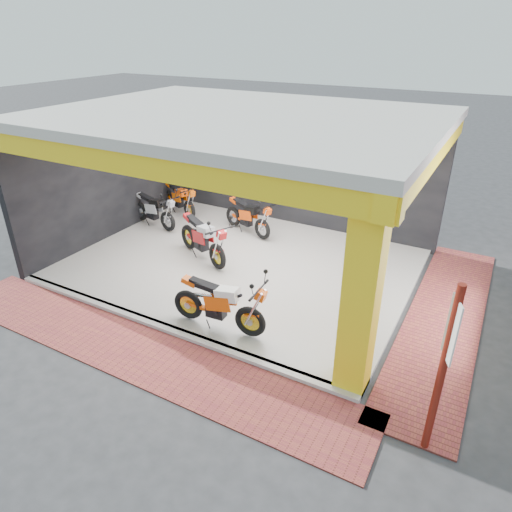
{
  "coord_description": "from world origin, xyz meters",
  "views": [
    {
      "loc": [
        5.17,
        -6.57,
        5.33
      ],
      "look_at": [
        0.92,
        1.11,
        0.9
      ],
      "focal_mm": 32.0,
      "sensor_mm": 36.0,
      "label": 1
    }
  ],
  "objects": [
    {
      "name": "ground",
      "position": [
        0.0,
        0.0,
        0.0
      ],
      "size": [
        80.0,
        80.0,
        0.0
      ],
      "primitive_type": "plane",
      "color": "#2D2D30",
      "rests_on": "ground"
    },
    {
      "name": "showroom_floor",
      "position": [
        0.0,
        2.0,
        0.05
      ],
      "size": [
        8.0,
        6.0,
        0.1
      ],
      "primitive_type": "cube",
      "color": "silver",
      "rests_on": "ground"
    },
    {
      "name": "showroom_ceiling",
      "position": [
        0.0,
        2.0,
        3.6
      ],
      "size": [
        8.4,
        6.4,
        0.2
      ],
      "primitive_type": "cube",
      "color": "beige",
      "rests_on": "corner_column"
    },
    {
      "name": "back_wall",
      "position": [
        0.0,
        5.1,
        1.75
      ],
      "size": [
        8.2,
        0.2,
        3.5
      ],
      "primitive_type": "cube",
      "color": "black",
      "rests_on": "ground"
    },
    {
      "name": "left_wall",
      "position": [
        -4.1,
        2.0,
        1.75
      ],
      "size": [
        0.2,
        6.2,
        3.5
      ],
      "primitive_type": "cube",
      "color": "black",
      "rests_on": "ground"
    },
    {
      "name": "corner_column",
      "position": [
        3.75,
        -0.75,
        1.75
      ],
      "size": [
        0.5,
        0.5,
        3.5
      ],
      "primitive_type": "cube",
      "color": "yellow",
      "rests_on": "ground"
    },
    {
      "name": "header_beam_front",
      "position": [
        0.0,
        -1.0,
        3.3
      ],
      "size": [
        8.4,
        0.3,
        0.4
      ],
      "primitive_type": "cube",
      "color": "yellow",
      "rests_on": "corner_column"
    },
    {
      "name": "header_beam_right",
      "position": [
        4.0,
        2.0,
        3.3
      ],
      "size": [
        0.3,
        6.4,
        0.4
      ],
      "primitive_type": "cube",
      "color": "yellow",
      "rests_on": "corner_column"
    },
    {
      "name": "floor_kerb",
      "position": [
        0.0,
        -1.02,
        0.05
      ],
      "size": [
        8.0,
        0.2,
        0.1
      ],
      "primitive_type": "cube",
      "color": "silver",
      "rests_on": "ground"
    },
    {
      "name": "paver_front",
      "position": [
        0.0,
        -1.8,
        0.01
      ],
      "size": [
        9.0,
        1.4,
        0.03
      ],
      "primitive_type": "cube",
      "color": "#953C31",
      "rests_on": "ground"
    },
    {
      "name": "paver_right",
      "position": [
        4.8,
        2.0,
        0.01
      ],
      "size": [
        1.4,
        7.0,
        0.03
      ],
      "primitive_type": "cube",
      "color": "#953C31",
      "rests_on": "ground"
    },
    {
      "name": "signpost",
      "position": [
        5.06,
        -1.44,
        1.46
      ],
      "size": [
        0.17,
        0.35,
        2.67
      ],
      "rotation": [
        0.0,
        0.0,
        0.41
      ],
      "color": "maroon",
      "rests_on": "ground"
    },
    {
      "name": "moto_hero",
      "position": [
        1.69,
        -0.5,
        0.74
      ],
      "size": [
        2.14,
        0.91,
        1.28
      ],
      "primitive_type": null,
      "rotation": [
        0.0,
        0.0,
        0.07
      ],
      "color": "#E75009",
      "rests_on": "showroom_floor"
    },
    {
      "name": "moto_row_a",
      "position": [
        -0.31,
        1.44,
        0.76
      ],
      "size": [
        2.28,
        1.62,
        1.31
      ],
      "primitive_type": null,
      "rotation": [
        0.0,
        0.0,
        -0.43
      ],
      "color": "#B21216",
      "rests_on": "showroom_floor"
    },
    {
      "name": "moto_row_b",
      "position": [
        -0.18,
        3.46,
        0.69
      ],
      "size": [
        2.05,
        1.31,
        1.17
      ],
      "primitive_type": null,
      "rotation": [
        0.0,
        0.0,
        -0.34
      ],
      "color": "#F74A0A",
      "rests_on": "showroom_floor"
    },
    {
      "name": "moto_row_c",
      "position": [
        -2.8,
        3.72,
        0.68
      ],
      "size": [
        2.01,
        1.37,
        1.15
      ],
      "primitive_type": null,
      "rotation": [
        0.0,
        0.0,
        -0.39
      ],
      "color": "#FF600A",
      "rests_on": "showroom_floor"
    },
    {
      "name": "moto_row_d",
      "position": [
        -2.78,
        2.66,
        0.69
      ],
      "size": [
        2.04,
        1.08,
        1.18
      ],
      "primitive_type": null,
      "rotation": [
        0.0,
        0.0,
        -0.2
      ],
      "color": "#B2B4BA",
      "rests_on": "showroom_floor"
    }
  ]
}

